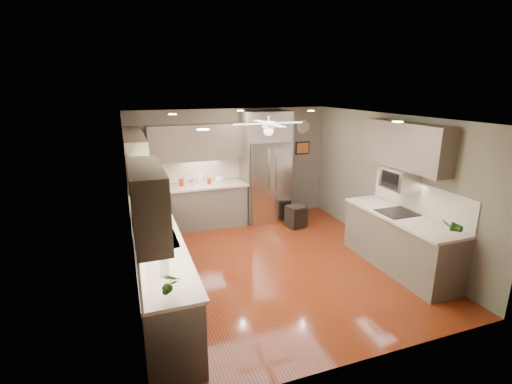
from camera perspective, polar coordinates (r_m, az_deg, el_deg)
floor at (r=6.53m, az=2.75°, el=-11.02°), size 5.00×5.00×0.00m
ceiling at (r=5.84m, az=3.08°, el=11.39°), size 5.00×5.00×0.00m
wall_back at (r=8.36m, az=-3.75°, el=4.12°), size 4.50×0.00×4.50m
wall_front at (r=4.04m, az=16.98°, el=-9.92°), size 4.50×0.00×4.50m
wall_left at (r=5.63m, az=-18.75°, el=-2.64°), size 0.00×5.00×5.00m
wall_right at (r=7.22m, az=19.61°, el=1.30°), size 0.00×5.00×5.00m
canister_a at (r=7.93m, az=-11.37°, el=1.48°), size 0.13×0.13×0.17m
canister_b at (r=7.95m, az=-9.86°, el=1.50°), size 0.11×0.11×0.13m
canister_c at (r=8.00m, az=-8.51°, el=1.81°), size 0.15×0.15×0.19m
canister_d at (r=8.01m, az=-7.20°, el=1.66°), size 0.11×0.11×0.13m
soap_bottle at (r=5.50m, az=-16.42°, el=-5.35°), size 0.09×0.09×0.17m
potted_plant_left at (r=3.83m, az=-12.89°, el=-13.56°), size 0.20×0.18×0.33m
potted_plant_right at (r=5.84m, az=27.77°, el=-4.62°), size 0.20×0.18×0.31m
bowl at (r=8.06m, az=-5.67°, el=1.55°), size 0.26×0.26×0.05m
left_run at (r=6.05m, az=-15.32°, el=-8.83°), size 0.65×4.70×1.45m
back_run at (r=8.11m, az=-7.99°, el=-1.99°), size 1.85×0.65×1.45m
uppers at (r=6.35m, az=-5.73°, el=6.00°), size 4.50×4.70×0.95m
window at (r=5.06m, az=-18.53°, el=-1.11°), size 0.05×1.12×0.92m
sink at (r=5.29m, az=-14.77°, el=-7.48°), size 0.50×0.70×0.32m
refrigerator at (r=8.28m, az=1.59°, el=3.59°), size 1.06×0.75×2.45m
right_run at (r=6.68m, az=21.17°, el=-6.96°), size 0.70×2.20×1.45m
microwave at (r=6.62m, az=21.26°, el=1.92°), size 0.43×0.55×0.34m
ceiling_fan at (r=6.13m, az=1.95°, el=10.05°), size 1.18×1.18×0.32m
recessed_lights at (r=6.20m, az=1.26°, el=11.62°), size 2.84×3.14×0.01m
wall_clock at (r=8.86m, az=7.27°, el=9.94°), size 0.30×0.03×0.30m
framed_print at (r=8.92m, az=7.17°, el=6.74°), size 0.36×0.03×0.30m
stool at (r=8.11m, az=6.17°, el=-3.76°), size 0.42×0.42×0.45m
paper_towel at (r=4.27m, az=-13.98°, el=-10.71°), size 0.11×0.11×0.27m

